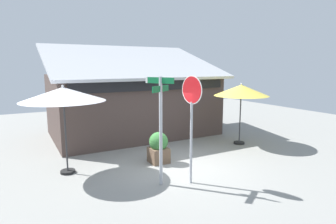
# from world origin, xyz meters

# --- Properties ---
(ground_plane) EXTENTS (28.00, 28.00, 0.10)m
(ground_plane) POSITION_xyz_m (0.00, 0.00, -0.05)
(ground_plane) COLOR gray
(cafe_building) EXTENTS (7.73, 4.96, 4.26)m
(cafe_building) POSITION_xyz_m (0.28, 4.97, 1.52)
(cafe_building) COLOR #473833
(cafe_building) RESTS_ON ground
(street_sign_post) EXTENTS (0.69, 0.74, 2.95)m
(street_sign_post) POSITION_xyz_m (-1.30, -0.91, 1.79)
(street_sign_post) COLOR #A8AAB2
(street_sign_post) RESTS_ON ground
(stop_sign) EXTENTS (0.14, 0.75, 2.97)m
(stop_sign) POSITION_xyz_m (-0.53, -1.23, 2.07)
(stop_sign) COLOR #A8AAB2
(stop_sign) RESTS_ON ground
(patio_umbrella_ivory_left) EXTENTS (2.43, 2.43, 2.68)m
(patio_umbrella_ivory_left) POSITION_xyz_m (-3.41, 1.19, 2.39)
(patio_umbrella_ivory_left) COLOR black
(patio_umbrella_ivory_left) RESTS_ON ground
(patio_umbrella_mustard_center) EXTENTS (2.20, 2.20, 2.53)m
(patio_umbrella_mustard_center) POSITION_xyz_m (3.43, 1.13, 2.22)
(patio_umbrella_mustard_center) COLOR black
(patio_umbrella_mustard_center) RESTS_ON ground
(sidewalk_planter) EXTENTS (0.64, 0.64, 1.04)m
(sidewalk_planter) POSITION_xyz_m (-0.55, 0.69, 0.53)
(sidewalk_planter) COLOR brown
(sidewalk_planter) RESTS_ON ground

